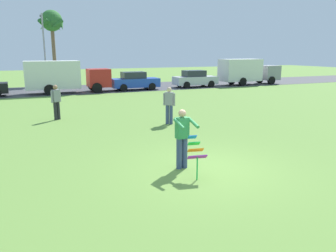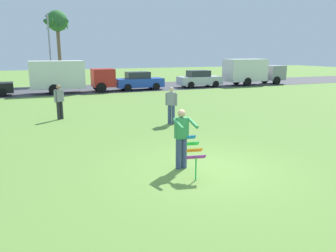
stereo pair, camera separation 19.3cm
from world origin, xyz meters
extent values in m
plane|color=olive|center=(0.00, 0.00, 0.00)|extent=(120.00, 120.00, 0.00)
cube|color=#424247|center=(0.00, 22.85, 0.01)|extent=(120.00, 8.00, 0.01)
cylinder|color=#384772|center=(-0.54, 0.37, 0.45)|extent=(0.16, 0.16, 0.90)
cylinder|color=#384772|center=(-0.72, 0.37, 0.45)|extent=(0.16, 0.16, 0.90)
cube|color=#338C4C|center=(-0.63, 0.37, 1.20)|extent=(0.36, 0.23, 0.60)
sphere|color=tan|center=(-0.63, 0.37, 1.62)|extent=(0.22, 0.22, 0.22)
cylinder|color=#338C4C|center=(-0.41, 0.13, 1.38)|extent=(0.10, 0.58, 0.24)
cylinder|color=#338C4C|center=(-0.85, 0.12, 1.38)|extent=(0.10, 0.58, 0.24)
cube|color=blue|center=(-0.57, -0.14, 1.05)|extent=(0.25, 0.18, 0.12)
cube|color=green|center=(-0.60, -0.30, 0.91)|extent=(0.34, 0.20, 0.12)
cube|color=orange|center=(-0.63, -0.46, 0.78)|extent=(0.44, 0.22, 0.12)
cube|color=purple|center=(-0.67, -0.62, 0.64)|extent=(0.53, 0.24, 0.12)
cylinder|color=green|center=(-0.67, -0.62, 0.32)|extent=(0.04, 0.04, 0.64)
cylinder|color=black|center=(-6.57, 21.30, 0.32)|extent=(0.65, 0.24, 0.64)
cylinder|color=black|center=(-6.53, 19.68, 0.32)|extent=(0.65, 0.24, 0.64)
cube|color=#B2231E|center=(1.25, 20.41, 1.17)|extent=(1.82, 1.92, 1.50)
cube|color=silver|center=(-2.45, 20.46, 1.52)|extent=(4.22, 2.05, 2.20)
cylinder|color=black|center=(0.91, 21.34, 0.42)|extent=(0.84, 0.29, 0.84)
cylinder|color=black|center=(0.89, 19.50, 0.42)|extent=(0.84, 0.29, 0.84)
cylinder|color=black|center=(-2.79, 21.38, 0.42)|extent=(0.84, 0.29, 0.84)
cylinder|color=black|center=(-2.81, 19.54, 0.42)|extent=(0.84, 0.29, 0.84)
cube|color=#2347B7|center=(4.51, 20.45, 0.64)|extent=(4.21, 1.74, 0.76)
cube|color=#282D38|center=(4.36, 20.45, 1.30)|extent=(2.03, 1.41, 0.60)
cylinder|color=black|center=(5.82, 21.25, 0.32)|extent=(0.64, 0.23, 0.64)
cylinder|color=black|center=(5.80, 19.63, 0.32)|extent=(0.64, 0.23, 0.64)
cylinder|color=black|center=(3.21, 21.27, 0.32)|extent=(0.64, 0.23, 0.64)
cylinder|color=black|center=(3.20, 19.65, 0.32)|extent=(0.64, 0.23, 0.64)
cube|color=silver|center=(10.58, 20.45, 0.64)|extent=(4.24, 1.80, 0.76)
cube|color=#282D38|center=(10.43, 20.45, 1.30)|extent=(2.05, 1.44, 0.60)
cylinder|color=black|center=(11.90, 21.23, 0.32)|extent=(0.64, 0.23, 0.64)
cylinder|color=black|center=(11.86, 19.61, 0.32)|extent=(0.64, 0.23, 0.64)
cylinder|color=black|center=(9.29, 21.29, 0.32)|extent=(0.64, 0.23, 0.64)
cylinder|color=black|center=(9.26, 19.67, 0.32)|extent=(0.64, 0.23, 0.64)
cube|color=gray|center=(19.44, 20.51, 1.17)|extent=(1.84, 1.94, 1.50)
cube|color=silver|center=(15.74, 20.43, 1.52)|extent=(4.24, 2.09, 2.20)
cylinder|color=black|center=(19.07, 21.43, 0.42)|extent=(0.85, 0.30, 0.84)
cylinder|color=black|center=(19.11, 19.59, 0.42)|extent=(0.85, 0.30, 0.84)
cylinder|color=black|center=(15.36, 21.34, 0.42)|extent=(0.85, 0.30, 0.84)
cylinder|color=black|center=(15.41, 19.50, 0.42)|extent=(0.85, 0.30, 0.84)
cylinder|color=brown|center=(-1.47, 28.82, 3.11)|extent=(0.36, 0.36, 6.21)
sphere|color=#2D6B2D|center=(-1.47, 28.82, 6.41)|extent=(2.10, 2.10, 2.10)
cone|color=#2D6B2D|center=(-0.52, 28.82, 5.96)|extent=(0.44, 1.56, 1.28)
cone|color=#2D6B2D|center=(-1.18, 29.73, 5.96)|extent=(1.62, 0.90, 1.28)
cone|color=#2D6B2D|center=(-2.24, 29.38, 5.96)|extent=(1.27, 1.52, 1.28)
cone|color=#2D6B2D|center=(-2.24, 28.27, 5.96)|extent=(1.27, 1.52, 1.28)
cone|color=#2D6B2D|center=(-1.18, 27.92, 5.96)|extent=(1.62, 0.90, 1.28)
cylinder|color=#9E9EA3|center=(-2.44, 27.75, 3.50)|extent=(0.16, 0.16, 7.00)
cylinder|color=#9E9EA3|center=(-2.44, 28.45, 6.90)|extent=(0.10, 1.40, 0.10)
cube|color=#4C4C51|center=(-2.44, 29.10, 6.86)|extent=(0.24, 0.44, 0.16)
cylinder|color=#26262B|center=(-3.16, 9.28, 0.45)|extent=(0.16, 0.16, 0.90)
cylinder|color=#26262B|center=(-3.31, 9.18, 0.45)|extent=(0.16, 0.16, 0.90)
cube|color=gray|center=(-3.23, 9.23, 1.20)|extent=(0.42, 0.38, 0.60)
sphere|color=#9E7051|center=(-3.23, 9.23, 1.62)|extent=(0.22, 0.22, 0.22)
cylinder|color=gray|center=(-3.03, 9.36, 1.17)|extent=(0.09, 0.09, 0.58)
cylinder|color=gray|center=(-3.43, 9.09, 1.17)|extent=(0.09, 0.09, 0.58)
cylinder|color=#384772|center=(1.55, 5.99, 0.45)|extent=(0.16, 0.16, 0.90)
cylinder|color=#384772|center=(1.41, 6.11, 0.45)|extent=(0.16, 0.16, 0.90)
cube|color=gray|center=(1.48, 6.05, 1.20)|extent=(0.42, 0.40, 0.60)
sphere|color=beige|center=(1.48, 6.05, 1.62)|extent=(0.22, 0.22, 0.22)
cylinder|color=gray|center=(1.66, 5.90, 1.17)|extent=(0.09, 0.09, 0.58)
cylinder|color=gray|center=(1.29, 6.20, 1.17)|extent=(0.09, 0.09, 0.58)
camera|label=1|loc=(-4.64, -7.81, 3.29)|focal=35.30mm
camera|label=2|loc=(-4.47, -7.89, 3.29)|focal=35.30mm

